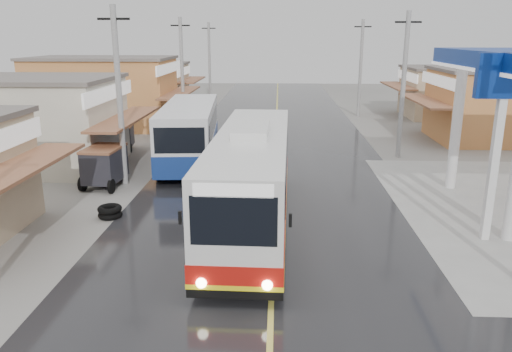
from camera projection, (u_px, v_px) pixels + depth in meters
The scene contains 12 objects.
ground at pixel (272, 276), 14.46m from camera, with size 120.00×120.00×0.00m, color slate.
road at pixel (276, 155), 28.88m from camera, with size 12.00×90.00×0.02m, color black.
centre_line at pixel (276, 155), 28.88m from camera, with size 0.15×90.00×0.01m, color #D8CC4C.
shopfronts_left at pixel (76, 143), 32.33m from camera, with size 11.00×44.00×5.20m, color tan, non-canonical shape.
utility_poles_left at pixel (160, 151), 30.15m from camera, with size 1.60×50.00×8.00m, color gray, non-canonical shape.
utility_poles_right at pixel (398, 157), 28.58m from camera, with size 1.60×36.00×8.00m, color gray, non-canonical shape.
coach_bus at pixel (252, 178), 17.83m from camera, with size 2.91×11.91×3.70m.
second_bus at pixel (190, 132), 26.70m from camera, with size 3.34×9.76×3.18m.
cyclist at pixel (197, 165), 24.30m from camera, with size 0.85×1.85×1.92m.
tricycle_near at pixel (104, 164), 22.70m from camera, with size 1.73×2.51×1.85m.
tricycle_far at pixel (122, 136), 30.12m from camera, with size 1.57×1.99×1.51m.
tyre_stack at pixel (110, 212), 19.02m from camera, with size 0.92×0.92×0.47m.
Camera 1 is at (0.13, -13.14, 6.72)m, focal length 35.00 mm.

